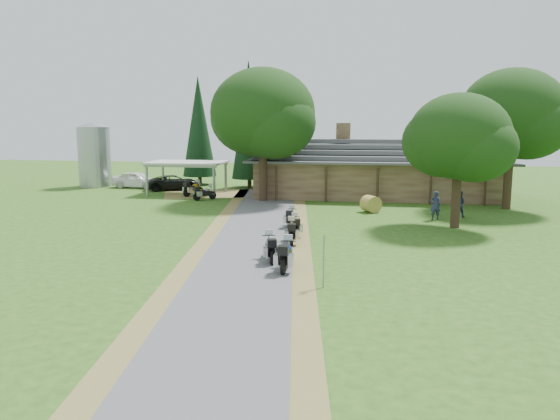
% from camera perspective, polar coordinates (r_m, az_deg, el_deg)
% --- Properties ---
extents(ground, '(120.00, 120.00, 0.00)m').
position_cam_1_polar(ground, '(24.74, -3.71, -5.48)').
color(ground, '#254D15').
rests_on(ground, ground).
extents(driveway, '(51.95, 51.95, 0.00)m').
position_cam_1_polar(driveway, '(28.64, -2.85, -3.46)').
color(driveway, '#4D4D50').
rests_on(driveway, ground).
extents(lodge, '(21.40, 9.40, 4.90)m').
position_cam_1_polar(lodge, '(47.44, 10.15, 4.41)').
color(lodge, brown).
rests_on(lodge, ground).
extents(silo, '(3.15, 3.15, 6.28)m').
position_cam_1_polar(silo, '(56.65, -18.83, 5.51)').
color(silo, gray).
rests_on(silo, ground).
extents(carport, '(6.63, 4.44, 2.86)m').
position_cam_1_polar(carport, '(48.63, -9.66, 3.33)').
color(carport, silver).
rests_on(carport, ground).
extents(car_white_sedan, '(3.02, 6.18, 1.99)m').
position_cam_1_polar(car_white_sedan, '(54.39, -14.80, 3.30)').
color(car_white_sedan, white).
rests_on(car_white_sedan, ground).
extents(car_dark_suv, '(4.30, 5.91, 2.08)m').
position_cam_1_polar(car_dark_suv, '(51.86, -10.98, 3.21)').
color(car_dark_suv, black).
rests_on(car_dark_suv, ground).
extents(motorcycle_row_a, '(0.69, 2.06, 1.40)m').
position_cam_1_polar(motorcycle_row_a, '(23.31, 0.65, -4.61)').
color(motorcycle_row_a, '#0F259B').
rests_on(motorcycle_row_a, ground).
extents(motorcycle_row_b, '(1.14, 2.02, 1.32)m').
position_cam_1_polar(motorcycle_row_b, '(24.84, -1.04, -3.84)').
color(motorcycle_row_b, '#B5B8BD').
rests_on(motorcycle_row_b, ground).
extents(motorcycle_row_c, '(0.92, 1.98, 1.31)m').
position_cam_1_polar(motorcycle_row_c, '(28.49, 1.21, -2.17)').
color(motorcycle_row_c, orange).
rests_on(motorcycle_row_c, ground).
extents(motorcycle_row_d, '(0.97, 1.86, 1.21)m').
position_cam_1_polar(motorcycle_row_d, '(30.29, 1.62, -1.58)').
color(motorcycle_row_d, '#C35E09').
rests_on(motorcycle_row_d, ground).
extents(motorcycle_row_e, '(0.60, 1.80, 1.23)m').
position_cam_1_polar(motorcycle_row_e, '(32.98, 1.15, -0.69)').
color(motorcycle_row_e, black).
rests_on(motorcycle_row_e, ground).
extents(motorcycle_carport_a, '(1.50, 2.06, 1.36)m').
position_cam_1_polar(motorcycle_carport_a, '(47.39, -9.04, 2.28)').
color(motorcycle_carport_a, gold).
rests_on(motorcycle_carport_a, ground).
extents(motorcycle_carport_b, '(1.70, 1.75, 1.26)m').
position_cam_1_polar(motorcycle_carport_b, '(44.76, -7.88, 1.85)').
color(motorcycle_carport_b, gray).
rests_on(motorcycle_carport_b, ground).
extents(person_a, '(0.69, 0.54, 2.21)m').
position_cam_1_polar(person_a, '(36.55, 15.93, 0.71)').
color(person_a, navy).
rests_on(person_a, ground).
extents(person_b, '(0.66, 0.53, 2.08)m').
position_cam_1_polar(person_b, '(38.07, 18.21, 0.83)').
color(person_b, navy).
rests_on(person_b, ground).
extents(hay_bale, '(1.57, 1.54, 1.17)m').
position_cam_1_polar(hay_bale, '(38.78, 9.47, 0.63)').
color(hay_bale, '#A7903D').
rests_on(hay_bale, ground).
extents(sign_post, '(0.37, 0.06, 2.04)m').
position_cam_1_polar(sign_post, '(20.85, 4.58, -5.38)').
color(sign_post, gray).
rests_on(sign_post, ground).
extents(oak_lodge_left, '(8.25, 8.25, 11.31)m').
position_cam_1_polar(oak_lodge_left, '(43.49, -1.80, 8.36)').
color(oak_lodge_left, black).
rests_on(oak_lodge_left, ground).
extents(oak_lodge_right, '(7.40, 7.40, 11.18)m').
position_cam_1_polar(oak_lodge_right, '(42.74, 23.00, 7.54)').
color(oak_lodge_right, black).
rests_on(oak_lodge_right, ground).
extents(oak_driveway, '(5.95, 5.95, 8.79)m').
position_cam_1_polar(oak_driveway, '(33.90, 18.12, 5.57)').
color(oak_driveway, black).
rests_on(oak_driveway, ground).
extents(cedar_near, '(3.40, 3.40, 12.08)m').
position_cam_1_polar(cedar_near, '(52.77, -3.26, 8.90)').
color(cedar_near, black).
rests_on(cedar_near, ground).
extents(cedar_far, '(3.37, 3.37, 10.83)m').
position_cam_1_polar(cedar_far, '(55.79, -8.48, 8.18)').
color(cedar_far, black).
rests_on(cedar_far, ground).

